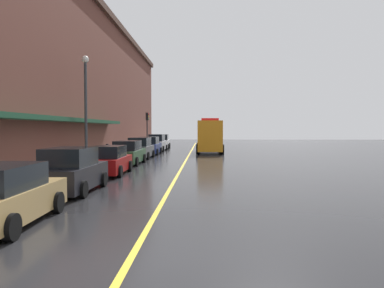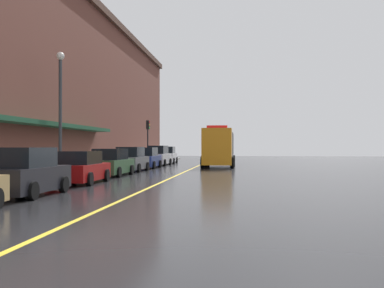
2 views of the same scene
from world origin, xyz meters
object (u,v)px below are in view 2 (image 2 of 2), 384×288
(traffic_light_near, at_px, (148,133))
(parked_car_5, at_px, (146,158))
(parked_car_2, at_px, (80,168))
(parked_car_7, at_px, (167,156))
(parking_meter_0, at_px, (87,159))
(street_lamp_left, at_px, (60,100))
(parked_car_3, at_px, (111,163))
(parked_car_1, at_px, (25,173))
(parked_car_4, at_px, (131,160))
(utility_truck, at_px, (219,148))
(parked_car_6, at_px, (158,156))
(parking_meter_2, at_px, (156,153))

(traffic_light_near, bearing_deg, parked_car_5, -79.85)
(parked_car_2, distance_m, parked_car_7, 27.64)
(parking_meter_0, bearing_deg, street_lamp_left, -102.12)
(parking_meter_0, distance_m, street_lamp_left, 4.40)
(parking_meter_0, bearing_deg, parked_car_7, 86.52)
(parked_car_3, xyz_separation_m, traffic_light_near, (-1.31, 17.74, 2.36))
(parked_car_1, distance_m, parked_car_3, 11.72)
(parked_car_1, relative_size, traffic_light_near, 1.03)
(parked_car_4, distance_m, parked_car_5, 5.01)
(utility_truck, bearing_deg, parked_car_5, -61.95)
(parked_car_1, relative_size, parked_car_3, 0.94)
(parked_car_4, height_order, parking_meter_0, parked_car_4)
(parked_car_5, bearing_deg, parked_car_1, -178.53)
(street_lamp_left, bearing_deg, parked_car_3, 59.13)
(parked_car_6, height_order, utility_truck, utility_truck)
(utility_truck, bearing_deg, parked_car_3, -23.88)
(parking_meter_2, bearing_deg, parked_car_4, -85.61)
(utility_truck, bearing_deg, parking_meter_2, -140.98)
(parked_car_1, xyz_separation_m, parking_meter_0, (-1.45, 11.22, 0.22))
(parked_car_6, bearing_deg, parked_car_3, -179.13)
(parked_car_4, bearing_deg, parking_meter_2, 6.38)
(traffic_light_near, bearing_deg, parked_car_1, -87.30)
(parked_car_3, height_order, parked_car_4, parked_car_4)
(parked_car_1, xyz_separation_m, parking_meter_2, (-1.45, 34.47, 0.22))
(parked_car_3, bearing_deg, parked_car_7, 1.11)
(parked_car_6, xyz_separation_m, parking_meter_2, (-1.43, 6.61, 0.17))
(parking_meter_0, bearing_deg, parking_meter_2, 90.00)
(parked_car_6, relative_size, traffic_light_near, 1.14)
(parked_car_7, bearing_deg, parked_car_3, 177.95)
(parked_car_1, relative_size, parked_car_4, 1.06)
(street_lamp_left, bearing_deg, parking_meter_2, 88.68)
(parked_car_5, relative_size, parked_car_6, 0.85)
(parked_car_1, relative_size, parked_car_7, 0.91)
(parked_car_3, xyz_separation_m, utility_truck, (6.05, 13.53, 0.91))
(utility_truck, bearing_deg, parked_car_4, -36.40)
(parked_car_1, distance_m, parking_meter_2, 34.50)
(parked_car_1, distance_m, traffic_light_near, 29.59)
(parked_car_4, relative_size, parked_car_6, 0.85)
(parked_car_2, distance_m, traffic_light_near, 23.81)
(parked_car_4, bearing_deg, parked_car_2, -177.25)
(parked_car_1, height_order, parking_meter_0, parked_car_1)
(parked_car_3, relative_size, parking_meter_0, 3.54)
(parked_car_7, bearing_deg, parking_meter_2, 51.16)
(parked_car_1, xyz_separation_m, parked_car_4, (-0.12, 17.06, -0.00))
(parked_car_1, bearing_deg, parked_car_7, 0.57)
(parked_car_6, height_order, parked_car_7, parked_car_6)
(utility_truck, bearing_deg, traffic_light_near, -119.59)
(parked_car_7, relative_size, utility_truck, 0.57)
(parked_car_5, distance_m, street_lamp_left, 14.25)
(parked_car_6, bearing_deg, parked_car_4, -179.42)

